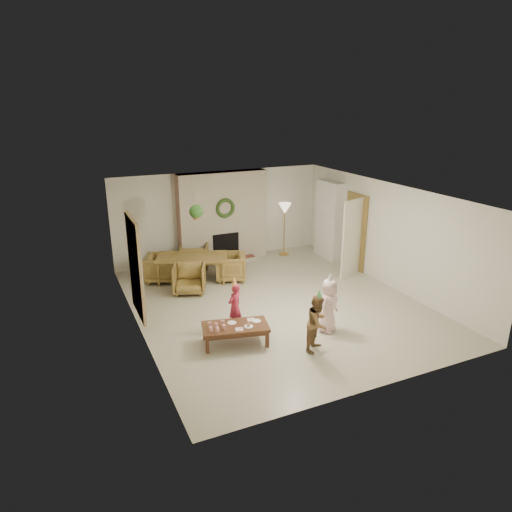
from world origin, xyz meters
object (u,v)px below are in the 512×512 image
dining_chair_near (189,279)px  dining_chair_right (231,267)px  dining_table (192,269)px  child_pink (329,305)px  dining_chair_left (161,268)px  child_red (235,307)px  coffee_table_top (235,327)px  dining_chair_far (194,257)px  child_plaid (318,323)px

dining_chair_near → dining_chair_right: 1.24m
dining_table → dining_chair_right: bearing=-0.0°
dining_chair_near → child_pink: (1.92, -2.98, 0.20)m
dining_chair_left → child_red: size_ratio=0.78×
dining_chair_right → child_pink: size_ratio=0.69×
coffee_table_top → dining_chair_left: bearing=110.9°
dining_table → child_red: child_red is taller
child_red → dining_chair_left: bearing=-106.9°
dining_chair_far → dining_chair_left: same height
child_red → dining_chair_near: bearing=-112.1°
dining_table → dining_chair_near: 0.77m
dining_chair_near → dining_table: bearing=90.0°
dining_chair_far → coffee_table_top: dining_chair_far is taller
child_plaid → dining_table: bearing=69.3°
child_red → coffee_table_top: bearing=39.1°
dining_table → dining_chair_near: dining_chair_near is taller
dining_chair_near → coffee_table_top: (0.08, -2.69, 0.01)m
child_red → child_pink: size_ratio=0.89×
child_plaid → dining_chair_right: bearing=57.6°
child_red → child_pink: bearing=123.3°
dining_chair_far → child_plaid: (0.79, -4.93, 0.19)m
dining_chair_left → child_red: child_red is taller
dining_table → child_plaid: child_plaid is taller
dining_chair_far → dining_table: bearing=90.0°
dining_chair_near → dining_chair_far: 1.55m
dining_chair_left → child_plaid: (1.79, -4.49, 0.19)m
dining_table → dining_chair_right: dining_chair_right is taller
dining_chair_far → dining_chair_right: 1.24m
dining_chair_left → dining_chair_right: (1.62, -0.64, 0.00)m
child_red → child_pink: child_pink is taller
child_red → child_pink: (1.64, -0.83, 0.06)m
dining_table → child_pink: child_pink is taller
child_plaid → child_pink: bearing=7.3°
child_red → child_pink: 1.84m
dining_chair_left → child_red: (0.72, -3.15, 0.14)m
dining_chair_left → dining_chair_far: bearing=-45.0°
dining_chair_far → dining_chair_right: (0.61, -1.07, 0.00)m
coffee_table_top → child_pink: bearing=4.3°
child_plaid → child_pink: size_ratio=0.97×
dining_chair_near → dining_chair_right: size_ratio=1.00×
dining_chair_far → child_red: size_ratio=0.78×
child_pink → child_red: bearing=121.0°
dining_chair_left → dining_chair_right: size_ratio=1.00×
child_plaid → dining_chair_far: bearing=64.1°
dining_chair_left → dining_chair_right: same height
dining_chair_far → dining_chair_right: size_ratio=1.00×
dining_chair_near → dining_chair_left: bearing=135.0°
dining_chair_right → child_plaid: 3.86m
dining_chair_right → child_red: bearing=1.9°
dining_chair_far → dining_chair_left: 1.09m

